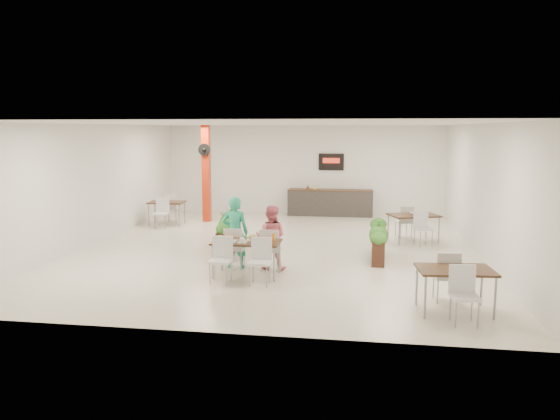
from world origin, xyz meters
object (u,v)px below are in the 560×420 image
object	(u,v)px
diner_woman	(271,237)
side_table_c	(455,276)
red_column	(206,172)
main_table	(246,246)
service_counter	(330,202)
planter_left	(228,232)
planter_right	(378,239)
side_table_a	(167,206)
side_table_b	(414,219)
diner_man	(235,232)

from	to	relation	value
diner_woman	side_table_c	xyz separation A→B (m)	(3.54, -2.35, -0.08)
red_column	side_table_c	size ratio (longest dim) A/B	1.93
diner_woman	main_table	bearing A→B (deg)	58.73
service_counter	side_table_c	world-z (taller)	service_counter
main_table	side_table_c	bearing A→B (deg)	-23.22
side_table_c	red_column	bearing A→B (deg)	123.39
planter_left	planter_right	world-z (taller)	planter_left
side_table_a	planter_right	bearing A→B (deg)	-32.88
planter_left	side_table_c	bearing A→B (deg)	-37.85
side_table_b	side_table_c	xyz separation A→B (m)	(0.18, -5.90, -0.01)
main_table	planter_right	world-z (taller)	planter_right
diner_woman	planter_right	distance (m)	2.71
main_table	side_table_b	bearing A→B (deg)	48.15
red_column	side_table_b	bearing A→B (deg)	-19.76
side_table_b	side_table_c	size ratio (longest dim) A/B	1.01
diner_man	planter_left	size ratio (longest dim) A/B	0.75
service_counter	planter_left	world-z (taller)	service_counter
service_counter	diner_woman	size ratio (longest dim) A/B	2.11
diner_woman	side_table_b	xyz separation A→B (m)	(3.36, 3.55, -0.07)
diner_woman	red_column	bearing A→B (deg)	-60.88
red_column	diner_woman	size ratio (longest dim) A/B	2.25
diner_woman	side_table_b	size ratio (longest dim) A/B	0.85
planter_right	side_table_b	xyz separation A→B (m)	(1.00, 2.22, 0.15)
diner_man	red_column	bearing A→B (deg)	-67.24
red_column	side_table_b	world-z (taller)	red_column
diner_woman	planter_right	size ratio (longest dim) A/B	0.78
planter_left	service_counter	bearing A→B (deg)	71.43
diner_woman	planter_left	xyz separation A→B (m)	(-1.31, 1.42, -0.18)
main_table	side_table_a	bearing A→B (deg)	123.99
planter_right	side_table_c	distance (m)	3.86
main_table	side_table_b	size ratio (longest dim) A/B	0.98
side_table_a	side_table_b	bearing A→B (deg)	-14.72
red_column	side_table_b	size ratio (longest dim) A/B	1.92
service_counter	side_table_a	xyz separation A→B (m)	(-5.10, -2.68, 0.13)
diner_woman	planter_left	distance (m)	1.94
main_table	side_table_a	world-z (taller)	same
planter_left	side_table_c	world-z (taller)	planter_left
main_table	side_table_c	xyz separation A→B (m)	(3.95, -1.69, -0.01)
red_column	planter_right	world-z (taller)	red_column
planter_right	main_table	bearing A→B (deg)	-144.39
service_counter	planter_right	distance (m)	6.62
diner_man	side_table_a	size ratio (longest dim) A/B	0.98
diner_man	side_table_a	distance (m)	6.17
main_table	diner_man	bearing A→B (deg)	120.79
side_table_a	side_table_b	xyz separation A→B (m)	(7.64, -1.54, 0.01)
red_column	side_table_a	xyz separation A→B (m)	(-1.10, -0.81, -1.02)
planter_right	side_table_c	xyz separation A→B (m)	(1.18, -3.67, 0.14)
main_table	side_table_c	distance (m)	4.29
side_table_c	diner_woman	bearing A→B (deg)	140.64
service_counter	planter_left	xyz separation A→B (m)	(-2.13, -6.34, 0.04)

